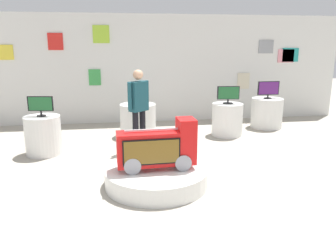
{
  "coord_description": "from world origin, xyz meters",
  "views": [
    {
      "loc": [
        -0.77,
        -4.49,
        2.09
      ],
      "look_at": [
        0.05,
        1.03,
        0.72
      ],
      "focal_mm": 35.58,
      "sensor_mm": 36.0,
      "label": 1
    }
  ],
  "objects": [
    {
      "name": "novelty_firetruck_tv",
      "position": [
        -0.22,
        0.21,
        0.58
      ],
      "size": [
        1.18,
        0.45,
        0.75
      ],
      "color": "gray",
      "rests_on": "main_display_pedestal"
    },
    {
      "name": "tv_on_left_rear",
      "position": [
        -2.25,
        2.02,
        0.98
      ],
      "size": [
        0.48,
        0.17,
        0.39
      ],
      "color": "black",
      "rests_on": "display_pedestal_left_rear"
    },
    {
      "name": "tv_on_right_rear",
      "position": [
        1.73,
        2.85,
        0.98
      ],
      "size": [
        0.52,
        0.23,
        0.41
      ],
      "color": "black",
      "rests_on": "display_pedestal_right_rear"
    },
    {
      "name": "tv_on_far_right",
      "position": [
        2.99,
        3.45,
        1.0
      ],
      "size": [
        0.57,
        0.19,
        0.44
      ],
      "color": "black",
      "rests_on": "display_pedestal_far_right"
    },
    {
      "name": "display_pedestal_far_right",
      "position": [
        2.99,
        3.45,
        0.38
      ],
      "size": [
        0.79,
        0.79,
        0.76
      ],
      "primitive_type": "cylinder",
      "color": "silver",
      "rests_on": "ground"
    },
    {
      "name": "back_wall_display",
      "position": [
        0.01,
        4.63,
        1.44
      ],
      "size": [
        11.04,
        0.13,
        2.88
      ],
      "color": "silver",
      "rests_on": "ground"
    },
    {
      "name": "shopper_browsing_near_truck",
      "position": [
        -0.39,
        2.04,
        0.95
      ],
      "size": [
        0.44,
        0.4,
        1.62
      ],
      "color": "black",
      "rests_on": "ground"
    },
    {
      "name": "display_pedestal_center_rear",
      "position": [
        -0.35,
        3.09,
        0.38
      ],
      "size": [
        0.83,
        0.83,
        0.76
      ],
      "primitive_type": "cylinder",
      "color": "silver",
      "rests_on": "ground"
    },
    {
      "name": "main_display_pedestal",
      "position": [
        -0.25,
        0.22,
        0.13
      ],
      "size": [
        1.56,
        1.56,
        0.27
      ],
      "primitive_type": "cylinder",
      "color": "silver",
      "rests_on": "ground"
    },
    {
      "name": "display_pedestal_right_rear",
      "position": [
        1.73,
        2.86,
        0.38
      ],
      "size": [
        0.72,
        0.72,
        0.76
      ],
      "primitive_type": "cylinder",
      "color": "silver",
      "rests_on": "ground"
    },
    {
      "name": "ground_plane",
      "position": [
        0.0,
        0.0,
        0.0
      ],
      "size": [
        30.0,
        30.0,
        0.0
      ],
      "primitive_type": "plane",
      "color": "#A8A091"
    },
    {
      "name": "display_pedestal_left_rear",
      "position": [
        -2.25,
        2.03,
        0.38
      ],
      "size": [
        0.68,
        0.68,
        0.76
      ],
      "primitive_type": "cylinder",
      "color": "silver",
      "rests_on": "ground"
    },
    {
      "name": "tv_on_center_rear",
      "position": [
        -0.35,
        3.09,
        0.92
      ],
      "size": [
        0.39,
        0.2,
        0.31
      ],
      "color": "black",
      "rests_on": "display_pedestal_center_rear"
    }
  ]
}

